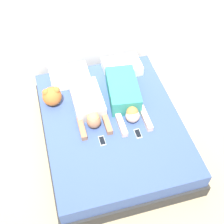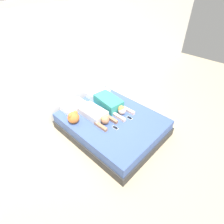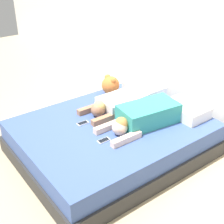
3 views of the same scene
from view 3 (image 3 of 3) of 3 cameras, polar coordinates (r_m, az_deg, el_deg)
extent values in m
plane|color=tan|center=(3.94, 0.00, -7.28)|extent=(12.00, 12.00, 0.00)
cube|color=white|center=(4.18, 14.21, 13.85)|extent=(12.00, 0.06, 2.60)
cube|color=#2D2D2D|center=(3.88, 0.00, -6.09)|extent=(1.75, 2.19, 0.20)
cube|color=#3F5999|center=(3.77, 0.00, -3.47)|extent=(1.69, 2.13, 0.22)
cube|color=white|center=(4.42, 5.87, 4.20)|extent=(0.53, 0.37, 0.14)
cube|color=white|center=(3.96, 13.27, 0.43)|extent=(0.53, 0.37, 0.14)
cube|color=silver|center=(4.02, 1.93, 1.92)|extent=(0.38, 0.62, 0.16)
sphere|color=#A37051|center=(3.82, -2.59, 0.42)|extent=(0.18, 0.18, 0.18)
sphere|color=#D8B266|center=(3.81, -2.33, 1.04)|extent=(0.15, 0.15, 0.15)
cube|color=#A37051|center=(3.95, -4.14, 0.53)|extent=(0.07, 0.34, 0.07)
cube|color=#A37051|center=(3.72, -1.47, -1.31)|extent=(0.07, 0.34, 0.07)
cube|color=teal|center=(3.69, 6.67, -0.30)|extent=(0.46, 0.74, 0.24)
sphere|color=beige|center=(3.46, 1.42, -2.82)|extent=(0.18, 0.18, 0.18)
sphere|color=#D18C47|center=(3.45, 1.72, -2.14)|extent=(0.15, 0.15, 0.15)
cube|color=beige|center=(3.58, -0.63, -2.65)|extent=(0.07, 0.38, 0.07)
cube|color=beige|center=(3.36, 2.64, -4.94)|extent=(0.07, 0.38, 0.07)
cube|color=silver|center=(3.71, -5.37, -2.04)|extent=(0.07, 0.14, 0.01)
cube|color=black|center=(3.71, -5.38, -1.96)|extent=(0.06, 0.12, 0.00)
cube|color=silver|center=(3.39, -1.53, -5.22)|extent=(0.07, 0.14, 0.01)
cube|color=black|center=(3.39, -1.53, -5.14)|extent=(0.06, 0.12, 0.00)
sphere|color=orange|center=(4.38, -0.27, 4.93)|extent=(0.25, 0.25, 0.25)
sphere|color=orange|center=(4.40, -0.81, 6.34)|extent=(0.09, 0.09, 0.09)
sphere|color=orange|center=(4.30, 0.28, 5.78)|extent=(0.09, 0.09, 0.09)
camera|label=1|loc=(3.43, -57.97, 38.25)|focal=50.00mm
camera|label=2|loc=(4.72, -44.83, 29.15)|focal=28.00mm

